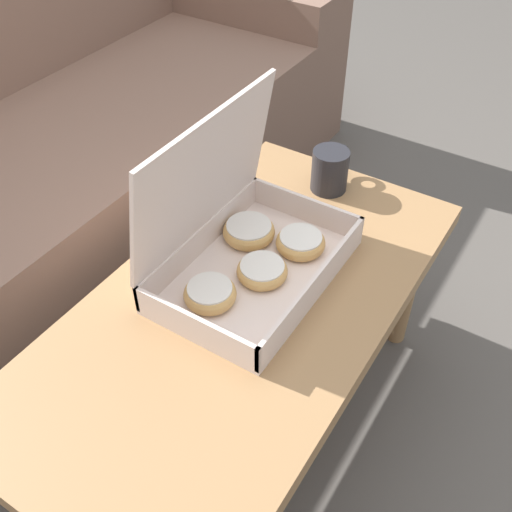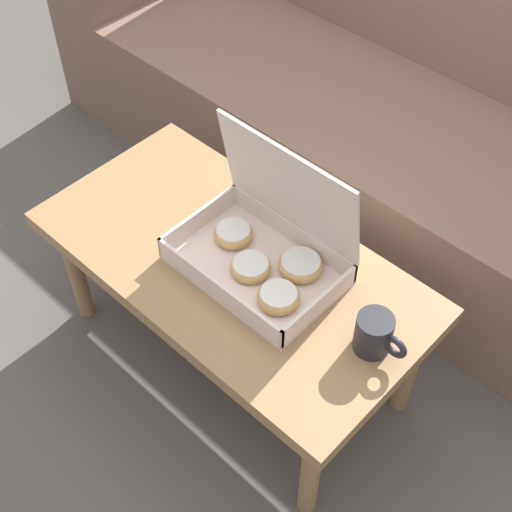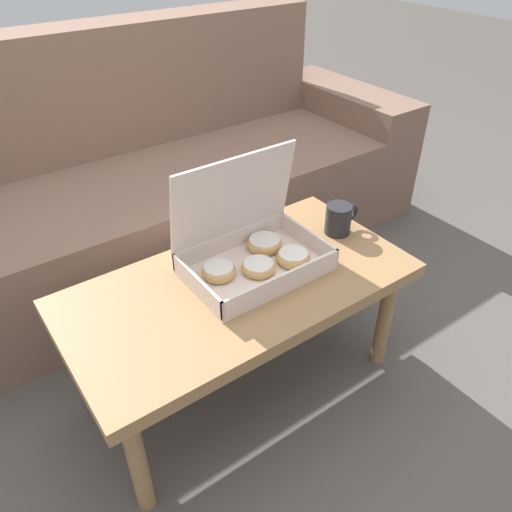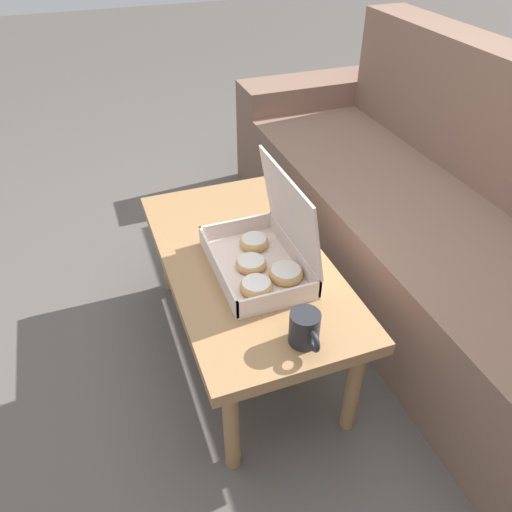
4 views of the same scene
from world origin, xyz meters
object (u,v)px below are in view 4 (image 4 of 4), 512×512
at_px(couch, 454,233).
at_px(coffee_mug, 305,329).
at_px(pastry_box, 266,254).
at_px(coffee_table, 245,269).

relative_size(couch, coffee_mug, 20.72).
bearing_deg(coffee_mug, pastry_box, 177.37).
relative_size(coffee_table, pastry_box, 2.50).
xyz_separation_m(couch, coffee_table, (0.00, -0.82, 0.06)).
bearing_deg(coffee_table, couch, 90.00).
height_order(coffee_table, coffee_mug, coffee_mug).
height_order(couch, coffee_table, couch).
height_order(pastry_box, coffee_mug, pastry_box).
relative_size(couch, pastry_box, 6.57).
xyz_separation_m(coffee_table, pastry_box, (0.08, 0.04, 0.10)).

